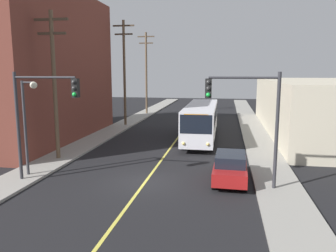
{
  "coord_description": "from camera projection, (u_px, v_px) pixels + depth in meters",
  "views": [
    {
      "loc": [
        4.37,
        -17.65,
        6.17
      ],
      "look_at": [
        0.0,
        7.44,
        2.0
      ],
      "focal_mm": 35.82,
      "sensor_mm": 36.0,
      "label": 1
    }
  ],
  "objects": [
    {
      "name": "building_left_brick",
      "position": [
        25.0,
        67.0,
        29.92
      ],
      "size": [
        10.0,
        17.74,
        13.13
      ],
      "color": "brown",
      "rests_on": "ground"
    },
    {
      "name": "parked_car_red",
      "position": [
        230.0,
        167.0,
        18.87
      ],
      "size": [
        1.92,
        4.45,
        1.62
      ],
      "color": "maroon",
      "rests_on": "ground"
    },
    {
      "name": "sidewalk_left",
      "position": [
        93.0,
        140.0,
        29.83
      ],
      "size": [
        2.5,
        90.0,
        0.15
      ],
      "primitive_type": "cube",
      "color": "gray",
      "rests_on": "ground"
    },
    {
      "name": "city_bus",
      "position": [
        201.0,
        120.0,
        30.28
      ],
      "size": [
        2.64,
        12.17,
        3.2
      ],
      "color": "silver",
      "rests_on": "ground"
    },
    {
      "name": "ground_plane",
      "position": [
        145.0,
        182.0,
        18.89
      ],
      "size": [
        120.0,
        120.0,
        0.0
      ],
      "primitive_type": "plane",
      "color": "black"
    },
    {
      "name": "street_lamp_left",
      "position": [
        28.0,
        114.0,
        19.19
      ],
      "size": [
        0.98,
        0.4,
        5.5
      ],
      "color": "#38383D",
      "rests_on": "sidewalk_left"
    },
    {
      "name": "traffic_signal_right_corner",
      "position": [
        247.0,
        108.0,
        17.08
      ],
      "size": [
        3.75,
        0.48,
        6.0
      ],
      "color": "#2D2D33",
      "rests_on": "sidewalk_right"
    },
    {
      "name": "lane_stripe_center",
      "position": [
        181.0,
        134.0,
        33.48
      ],
      "size": [
        0.16,
        60.0,
        0.01
      ],
      "primitive_type": "cube",
      "color": "#D8CC4C",
      "rests_on": "ground"
    },
    {
      "name": "traffic_signal_left_corner",
      "position": [
        42.0,
        106.0,
        18.06
      ],
      "size": [
        3.75,
        0.48,
        6.0
      ],
      "color": "#2D2D33",
      "rests_on": "sidewalk_left"
    },
    {
      "name": "utility_pole_far",
      "position": [
        146.0,
        70.0,
        47.88
      ],
      "size": [
        2.4,
        0.28,
        11.45
      ],
      "color": "brown",
      "rests_on": "sidewalk_left"
    },
    {
      "name": "building_right_warehouse",
      "position": [
        330.0,
        107.0,
        33.14
      ],
      "size": [
        12.0,
        25.29,
        5.3
      ],
      "color": "beige",
      "rests_on": "ground"
    },
    {
      "name": "sidewalk_right",
      "position": [
        261.0,
        147.0,
        27.38
      ],
      "size": [
        2.5,
        90.0,
        0.15
      ],
      "primitive_type": "cube",
      "color": "gray",
      "rests_on": "ground"
    },
    {
      "name": "utility_pole_near",
      "position": [
        54.0,
        79.0,
        22.72
      ],
      "size": [
        2.4,
        0.28,
        10.0
      ],
      "color": "brown",
      "rests_on": "sidewalk_left"
    },
    {
      "name": "utility_pole_mid",
      "position": [
        124.0,
        69.0,
        37.22
      ],
      "size": [
        2.4,
        0.28,
        11.53
      ],
      "color": "brown",
      "rests_on": "sidewalk_left"
    }
  ]
}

